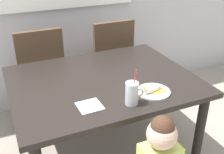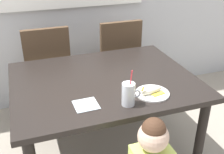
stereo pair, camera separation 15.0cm
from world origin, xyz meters
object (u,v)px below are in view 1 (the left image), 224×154
dining_chair_right (109,58)px  paper_napkin (90,106)px  milk_cup (132,94)px  snack_plate (153,92)px  dining_chair_left (40,69)px  peeled_banana (153,89)px  dining_table (103,89)px

dining_chair_right → paper_napkin: dining_chair_right is taller
milk_cup → snack_plate: size_ratio=1.09×
dining_chair_left → snack_plate: size_ratio=4.17×
dining_chair_left → snack_plate: 1.25m
dining_chair_left → snack_plate: bearing=118.1°
dining_chair_left → peeled_banana: (0.57, -1.09, 0.21)m
dining_table → dining_chair_left: 0.84m
milk_cup → dining_chair_left: bearing=108.1°
dining_chair_left → dining_chair_right: same height
dining_chair_left → snack_plate: dining_chair_left is taller
dining_table → dining_chair_right: bearing=63.2°
paper_napkin → peeled_banana: bearing=-2.5°
dining_table → dining_chair_left: dining_chair_left is taller
dining_table → snack_plate: bearing=-53.6°
milk_cup → peeled_banana: (0.19, 0.06, -0.04)m
peeled_banana → paper_napkin: bearing=177.5°
dining_chair_left → paper_napkin: (0.12, -1.07, 0.18)m
snack_plate → dining_chair_right: bearing=82.7°
paper_napkin → dining_chair_right: bearing=60.6°
dining_table → milk_cup: (0.04, -0.39, 0.16)m
dining_table → milk_cup: milk_cup is taller
dining_table → dining_chair_right: size_ratio=1.41×
snack_plate → peeled_banana: bearing=-145.7°
dining_chair_left → milk_cup: 1.24m
dining_chair_left → dining_table: bearing=114.0°
milk_cup → snack_plate: 0.22m
snack_plate → peeled_banana: (-0.01, -0.01, 0.03)m
dining_chair_right → dining_table: bearing=63.2°
dining_chair_left → milk_cup: (0.38, -1.15, 0.25)m
dining_chair_left → peeled_banana: dining_chair_left is taller
dining_chair_left → paper_napkin: 1.10m
dining_chair_right → dining_chair_left: bearing=-1.2°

